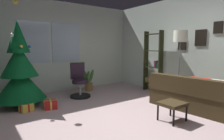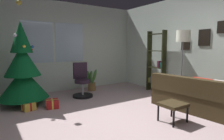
% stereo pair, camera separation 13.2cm
% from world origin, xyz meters
% --- Properties ---
extents(ground_plane, '(4.89, 6.31, 0.10)m').
position_xyz_m(ground_plane, '(0.00, 0.00, -0.05)').
color(ground_plane, '#B09698').
extents(wall_back_with_windows, '(4.89, 0.12, 2.77)m').
position_xyz_m(wall_back_with_windows, '(-0.02, 3.20, 1.39)').
color(wall_back_with_windows, silver).
rests_on(wall_back_with_windows, ground_plane).
extents(wall_right_with_frames, '(0.12, 6.31, 2.77)m').
position_xyz_m(wall_right_with_frames, '(2.49, 0.00, 1.39)').
color(wall_right_with_frames, silver).
rests_on(wall_right_with_frames, ground_plane).
extents(couch, '(1.65, 2.11, 0.77)m').
position_xyz_m(couch, '(1.81, -0.52, 0.27)').
color(couch, '#312715').
rests_on(couch, ground_plane).
extents(footstool, '(0.45, 0.41, 0.36)m').
position_xyz_m(footstool, '(0.71, -0.46, 0.31)').
color(footstool, '#312715').
rests_on(footstool, ground_plane).
extents(holiday_tree, '(1.15, 1.15, 2.46)m').
position_xyz_m(holiday_tree, '(-1.42, 2.24, 0.82)').
color(holiday_tree, '#4C331E').
rests_on(holiday_tree, ground_plane).
extents(gift_box_red, '(0.33, 0.34, 0.19)m').
position_xyz_m(gift_box_red, '(-0.93, 1.61, 0.09)').
color(gift_box_red, red).
rests_on(gift_box_red, ground_plane).
extents(gift_box_green, '(0.33, 0.23, 0.16)m').
position_xyz_m(gift_box_green, '(-1.10, 2.69, 0.08)').
color(gift_box_green, '#1E722D').
rests_on(gift_box_green, ground_plane).
extents(gift_box_gold, '(0.30, 0.27, 0.18)m').
position_xyz_m(gift_box_gold, '(-1.42, 1.73, 0.08)').
color(gift_box_gold, gold).
rests_on(gift_box_gold, ground_plane).
extents(office_chair, '(0.56, 0.56, 0.95)m').
position_xyz_m(office_chair, '(0.07, 2.15, 0.37)').
color(office_chair, black).
rests_on(office_chair, ground_plane).
extents(bookshelf, '(0.18, 0.64, 1.88)m').
position_xyz_m(bookshelf, '(2.23, 1.39, 0.82)').
color(bookshelf, black).
rests_on(bookshelf, ground_plane).
extents(floor_lamp, '(0.34, 0.34, 1.79)m').
position_xyz_m(floor_lamp, '(1.91, 0.25, 1.51)').
color(floor_lamp, slate).
rests_on(floor_lamp, ground_plane).
extents(potted_plant, '(0.45, 0.35, 0.70)m').
position_xyz_m(potted_plant, '(0.60, 2.62, 0.31)').
color(potted_plant, olive).
rests_on(potted_plant, ground_plane).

